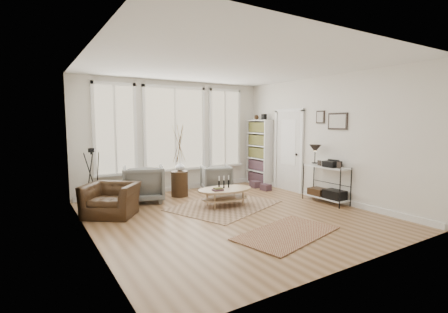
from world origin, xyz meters
TOP-DOWN VIEW (x-y plane):
  - room at (0.02, 0.03)m, footprint 5.50×5.54m
  - bay_window at (0.00, 2.71)m, footprint 4.14×0.12m
  - door at (2.57, 1.15)m, footprint 0.09×1.06m
  - bookcase at (2.44, 2.23)m, footprint 0.31×0.85m
  - low_shelf at (2.38, -0.30)m, footprint 0.38×1.08m
  - wall_art at (2.58, -0.27)m, footprint 0.04×0.88m
  - rug_main at (0.26, 0.66)m, footprint 2.68×2.37m
  - rug_runner at (0.18, -1.40)m, footprint 1.97×1.38m
  - coffee_table at (0.25, 0.64)m, footprint 1.29×0.89m
  - armchair_left at (-1.12, 2.00)m, footprint 1.12×1.14m
  - armchair_right at (0.86, 2.06)m, footprint 0.94×0.95m
  - side_table at (-0.19, 2.05)m, footprint 0.42×0.42m
  - vase at (-0.15, 2.11)m, footprint 0.24×0.24m
  - accent_chair at (-2.03, 1.22)m, footprint 1.28×1.26m
  - tripod_camera at (-2.20, 2.11)m, footprint 0.45×0.45m
  - book_stack_near at (2.05, 1.91)m, footprint 0.23×0.29m
  - book_stack_far at (2.05, 1.44)m, footprint 0.21×0.27m

SIDE VIEW (x-z plane):
  - rug_main at x=0.26m, z-range 0.00..0.01m
  - rug_runner at x=0.18m, z-range 0.01..0.02m
  - book_stack_far at x=2.05m, z-range 0.00..0.17m
  - book_stack_near at x=2.05m, z-range 0.00..0.18m
  - coffee_table at x=0.25m, z-range 0.02..0.59m
  - accent_chair at x=-2.03m, z-range 0.00..0.63m
  - armchair_right at x=0.86m, z-range 0.00..0.69m
  - armchair_left at x=-1.12m, z-range 0.00..0.84m
  - low_shelf at x=2.38m, z-range -0.14..1.16m
  - tripod_camera at x=-2.20m, z-range -0.05..1.23m
  - vase at x=-0.15m, z-range 0.62..0.86m
  - side_table at x=-0.19m, z-range -0.03..1.71m
  - bookcase at x=2.44m, z-range -0.07..1.99m
  - door at x=2.57m, z-range 0.01..2.23m
  - room at x=0.02m, z-range -0.02..2.88m
  - bay_window at x=0.00m, z-range 0.49..2.73m
  - wall_art at x=2.58m, z-range 1.66..2.10m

